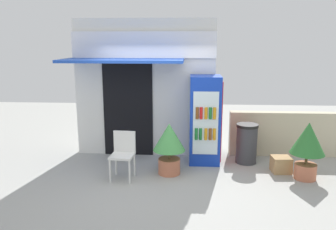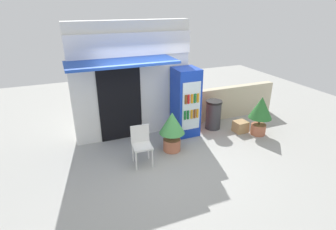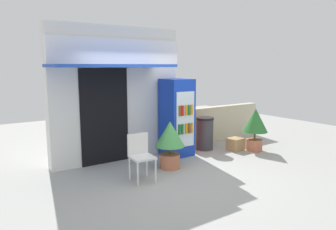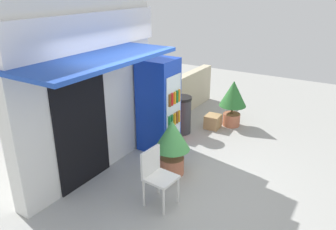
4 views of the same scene
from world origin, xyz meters
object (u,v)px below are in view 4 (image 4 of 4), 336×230
(potted_plant_curbside, at_px, (233,98))
(cardboard_box, at_px, (213,122))
(potted_plant_near_shop, at_px, (172,142))
(drink_cooler, at_px, (159,105))
(plastic_chair, at_px, (157,173))
(trash_bin, at_px, (181,115))

(potted_plant_curbside, distance_m, cardboard_box, 0.72)
(potted_plant_near_shop, bearing_deg, potted_plant_curbside, -2.19)
(potted_plant_near_shop, bearing_deg, drink_cooler, 45.51)
(drink_cooler, height_order, plastic_chair, drink_cooler)
(drink_cooler, height_order, cardboard_box, drink_cooler)
(drink_cooler, xyz_separation_m, potted_plant_near_shop, (-0.73, -0.74, -0.31))
(potted_plant_curbside, bearing_deg, potted_plant_near_shop, 177.81)
(potted_plant_near_shop, distance_m, potted_plant_curbside, 2.60)
(potted_plant_curbside, bearing_deg, plastic_chair, -177.61)
(drink_cooler, bearing_deg, trash_bin, -0.56)
(plastic_chair, bearing_deg, potted_plant_curbside, 2.39)
(trash_bin, bearing_deg, potted_plant_near_shop, -155.76)
(drink_cooler, xyz_separation_m, plastic_chair, (-1.59, -0.98, -0.41))
(drink_cooler, relative_size, potted_plant_near_shop, 1.83)
(plastic_chair, bearing_deg, cardboard_box, 8.48)
(drink_cooler, relative_size, plastic_chair, 2.09)
(potted_plant_curbside, bearing_deg, trash_bin, 139.78)
(potted_plant_curbside, xyz_separation_m, trash_bin, (-0.98, 0.83, -0.26))
(drink_cooler, relative_size, potted_plant_curbside, 1.69)
(potted_plant_near_shop, relative_size, cardboard_box, 2.81)
(drink_cooler, bearing_deg, plastic_chair, -148.23)
(potted_plant_near_shop, xyz_separation_m, trash_bin, (1.62, 0.73, -0.20))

